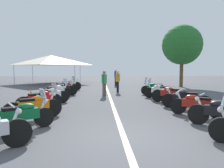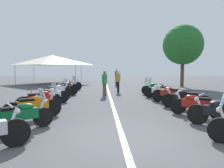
% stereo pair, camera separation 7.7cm
% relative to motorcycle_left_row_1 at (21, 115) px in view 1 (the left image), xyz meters
% --- Properties ---
extents(ground_plane, '(80.00, 80.00, 0.00)m').
position_rel_motorcycle_left_row_1_xyz_m(ground_plane, '(-0.96, -2.93, -0.46)').
color(ground_plane, '#4C4C51').
extents(lane_centre_stripe, '(27.75, 0.16, 0.01)m').
position_rel_motorcycle_left_row_1_xyz_m(lane_centre_stripe, '(5.33, -2.93, -0.45)').
color(lane_centre_stripe, beige).
rests_on(lane_centre_stripe, ground_plane).
extents(motorcycle_left_row_1, '(1.26, 1.76, 1.19)m').
position_rel_motorcycle_left_row_1_xyz_m(motorcycle_left_row_1, '(0.00, 0.00, 0.00)').
color(motorcycle_left_row_1, black).
rests_on(motorcycle_left_row_1, ground_plane).
extents(motorcycle_left_row_2, '(1.21, 1.83, 1.01)m').
position_rel_motorcycle_left_row_1_xyz_m(motorcycle_left_row_2, '(1.45, 0.05, 0.01)').
color(motorcycle_left_row_2, black).
rests_on(motorcycle_left_row_2, ground_plane).
extents(motorcycle_left_row_3, '(1.38, 1.68, 1.22)m').
position_rel_motorcycle_left_row_1_xyz_m(motorcycle_left_row_3, '(2.97, 0.23, 0.02)').
color(motorcycle_left_row_3, black).
rests_on(motorcycle_left_row_3, ground_plane).
extents(motorcycle_left_row_4, '(1.29, 1.74, 0.99)m').
position_rel_motorcycle_left_row_1_xyz_m(motorcycle_left_row_4, '(4.56, 0.17, -0.00)').
color(motorcycle_left_row_4, black).
rests_on(motorcycle_left_row_4, ground_plane).
extents(motorcycle_left_row_5, '(1.36, 1.65, 1.20)m').
position_rel_motorcycle_left_row_1_xyz_m(motorcycle_left_row_5, '(6.15, 0.22, 0.01)').
color(motorcycle_left_row_5, black).
rests_on(motorcycle_left_row_5, ground_plane).
extents(motorcycle_left_row_6, '(1.17, 1.81, 1.01)m').
position_rel_motorcycle_left_row_1_xyz_m(motorcycle_left_row_6, '(7.59, 0.07, 0.01)').
color(motorcycle_left_row_6, black).
rests_on(motorcycle_left_row_6, ground_plane).
extents(motorcycle_left_row_7, '(1.36, 1.83, 1.20)m').
position_rel_motorcycle_left_row_1_xyz_m(motorcycle_left_row_7, '(9.30, 0.20, 0.01)').
color(motorcycle_left_row_7, black).
rests_on(motorcycle_left_row_7, ground_plane).
extents(motorcycle_left_row_8, '(1.26, 1.92, 1.02)m').
position_rel_motorcycle_left_row_1_xyz_m(motorcycle_left_row_8, '(10.70, 0.13, 0.01)').
color(motorcycle_left_row_8, black).
rests_on(motorcycle_left_row_8, ground_plane).
extents(motorcycle_right_row_1, '(1.44, 1.82, 1.01)m').
position_rel_motorcycle_left_row_1_xyz_m(motorcycle_right_row_1, '(-0.05, -6.08, 0.01)').
color(motorcycle_right_row_1, black).
rests_on(motorcycle_right_row_1, ground_plane).
extents(motorcycle_right_row_2, '(1.33, 1.68, 0.99)m').
position_rel_motorcycle_left_row_1_xyz_m(motorcycle_right_row_2, '(1.54, -5.94, -0.01)').
color(motorcycle_right_row_2, black).
rests_on(motorcycle_right_row_2, ground_plane).
extents(motorcycle_right_row_3, '(1.17, 1.97, 1.00)m').
position_rel_motorcycle_left_row_1_xyz_m(motorcycle_right_row_3, '(3.00, -6.12, 0.00)').
color(motorcycle_right_row_3, black).
rests_on(motorcycle_right_row_3, ground_plane).
extents(motorcycle_right_row_4, '(1.49, 1.81, 1.01)m').
position_rel_motorcycle_left_row_1_xyz_m(motorcycle_right_row_4, '(4.52, -6.00, 0.01)').
color(motorcycle_right_row_4, black).
rests_on(motorcycle_right_row_4, ground_plane).
extents(motorcycle_right_row_5, '(1.14, 1.84, 1.20)m').
position_rel_motorcycle_left_row_1_xyz_m(motorcycle_right_row_5, '(6.18, -5.87, 0.01)').
color(motorcycle_right_row_5, black).
rests_on(motorcycle_right_row_5, ground_plane).
extents(motorcycle_right_row_6, '(1.16, 1.75, 1.20)m').
position_rel_motorcycle_left_row_1_xyz_m(motorcycle_right_row_6, '(7.55, -5.92, 0.00)').
color(motorcycle_right_row_6, black).
rests_on(motorcycle_right_row_6, ground_plane).
extents(traffic_cone_1, '(0.36, 0.36, 0.61)m').
position_rel_motorcycle_left_row_1_xyz_m(traffic_cone_1, '(5.89, 1.54, -0.16)').
color(traffic_cone_1, orange).
rests_on(traffic_cone_1, ground_plane).
extents(traffic_cone_2, '(0.36, 0.36, 0.61)m').
position_rel_motorcycle_left_row_1_xyz_m(traffic_cone_2, '(4.58, -7.22, -0.16)').
color(traffic_cone_2, orange).
rests_on(traffic_cone_2, ground_plane).
extents(bystander_0, '(0.53, 0.32, 1.62)m').
position_rel_motorcycle_left_row_1_xyz_m(bystander_0, '(9.44, -3.63, 0.49)').
color(bystander_0, black).
rests_on(bystander_0, ground_plane).
extents(bystander_1, '(0.46, 0.33, 1.68)m').
position_rel_motorcycle_left_row_1_xyz_m(bystander_1, '(15.08, -3.91, 0.53)').
color(bystander_1, '#1E2338').
rests_on(bystander_1, ground_plane).
extents(bystander_2, '(0.45, 0.35, 1.63)m').
position_rel_motorcycle_left_row_1_xyz_m(bystander_2, '(7.56, -2.60, 0.49)').
color(bystander_2, brown).
rests_on(bystander_2, ground_plane).
extents(roadside_tree_0, '(3.67, 3.67, 5.76)m').
position_rel_motorcycle_left_row_1_xyz_m(roadside_tree_0, '(13.53, -9.96, 3.45)').
color(roadside_tree_0, brown).
rests_on(roadside_tree_0, ground_plane).
extents(event_tent, '(6.63, 6.63, 3.20)m').
position_rel_motorcycle_left_row_1_xyz_m(event_tent, '(18.53, 3.16, 2.19)').
color(event_tent, beige).
rests_on(event_tent, ground_plane).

